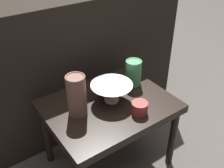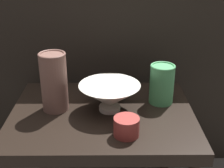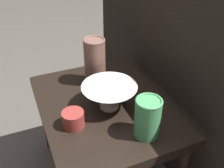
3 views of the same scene
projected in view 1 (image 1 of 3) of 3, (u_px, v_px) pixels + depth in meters
ground_plane at (109, 160)px, 1.47m from camera, size 8.00×8.00×0.00m
table at (109, 111)px, 1.28m from camera, size 0.60×0.47×0.40m
couch_backdrop at (60, 60)px, 1.61m from camera, size 1.44×0.50×0.81m
bowl at (112, 91)px, 1.24m from camera, size 0.20×0.20×0.09m
vase_textured_left at (77, 95)px, 1.14m from camera, size 0.09×0.09×0.20m
vase_colorful_right at (133, 72)px, 1.36m from camera, size 0.08×0.08×0.14m
cup at (140, 108)px, 1.18m from camera, size 0.07×0.07×0.06m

